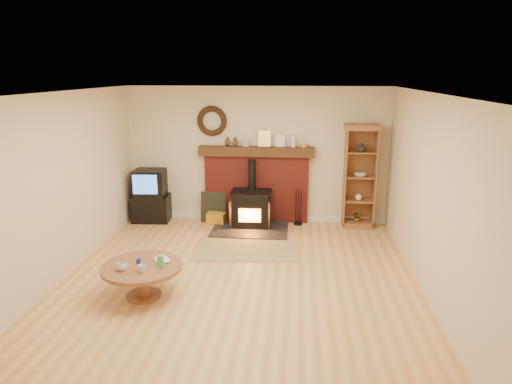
# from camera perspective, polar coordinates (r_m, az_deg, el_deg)

# --- Properties ---
(ground) EXTENTS (5.50, 5.50, 0.00)m
(ground) POSITION_cam_1_polar(r_m,az_deg,el_deg) (6.59, -2.15, -10.92)
(ground) COLOR tan
(ground) RESTS_ON ground
(room_shell) EXTENTS (5.02, 5.52, 2.61)m
(room_shell) POSITION_cam_1_polar(r_m,az_deg,el_deg) (6.14, -2.36, 4.07)
(room_shell) COLOR beige
(room_shell) RESTS_ON ground
(chimney_breast) EXTENTS (2.20, 0.22, 1.78)m
(chimney_breast) POSITION_cam_1_polar(r_m,az_deg,el_deg) (8.83, 0.06, 1.36)
(chimney_breast) COLOR maroon
(chimney_breast) RESTS_ON ground
(wood_stove) EXTENTS (1.40, 1.00, 1.26)m
(wood_stove) POSITION_cam_1_polar(r_m,az_deg,el_deg) (8.58, -0.64, -2.26)
(wood_stove) COLOR black
(wood_stove) RESTS_ON ground
(area_rug) EXTENTS (1.76, 1.28, 0.01)m
(area_rug) POSITION_cam_1_polar(r_m,az_deg,el_deg) (7.68, -1.17, -6.97)
(area_rug) COLOR brown
(area_rug) RESTS_ON ground
(tv_unit) EXTENTS (0.73, 0.54, 1.03)m
(tv_unit) POSITION_cam_1_polar(r_m,az_deg,el_deg) (9.13, -13.01, -0.57)
(tv_unit) COLOR black
(tv_unit) RESTS_ON ground
(curio_cabinet) EXTENTS (0.62, 0.45, 1.94)m
(curio_cabinet) POSITION_cam_1_polar(r_m,az_deg,el_deg) (8.72, 12.79, 1.96)
(curio_cabinet) COLOR brown
(curio_cabinet) RESTS_ON ground
(firelog_box) EXTENTS (0.38, 0.27, 0.22)m
(firelog_box) POSITION_cam_1_polar(r_m,az_deg,el_deg) (8.86, -4.98, -3.30)
(firelog_box) COLOR yellow
(firelog_box) RESTS_ON ground
(leaning_painting) EXTENTS (0.49, 0.13, 0.59)m
(leaning_painting) POSITION_cam_1_polar(r_m,az_deg,el_deg) (8.96, -5.33, -1.85)
(leaning_painting) COLOR black
(leaning_painting) RESTS_ON ground
(fire_tools) EXTENTS (0.16, 0.16, 0.70)m
(fire_tools) POSITION_cam_1_polar(r_m,az_deg,el_deg) (8.81, 5.29, -3.25)
(fire_tools) COLOR black
(fire_tools) RESTS_ON ground
(coffee_table) EXTENTS (1.04, 1.04, 0.60)m
(coffee_table) POSITION_cam_1_polar(r_m,az_deg,el_deg) (6.16, -14.04, -9.60)
(coffee_table) COLOR brown
(coffee_table) RESTS_ON ground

